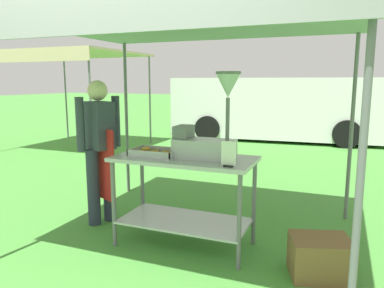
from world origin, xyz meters
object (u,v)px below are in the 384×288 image
object	(u,v)px
menu_sign	(229,156)
donut_fryer	(208,132)
donut_tray	(155,153)
neighbour_tent	(72,56)
stall_canopy	(188,26)
van_white	(278,108)
supply_crate	(320,257)
donut_cart	(184,182)
vendor	(100,145)

from	to	relation	value
menu_sign	donut_fryer	bearing A→B (deg)	136.96
donut_tray	neighbour_tent	xyz separation A→B (m)	(-4.33, 4.11, 1.29)
stall_canopy	van_white	xyz separation A→B (m)	(-0.29, 7.20, -1.22)
neighbour_tent	supply_crate	bearing A→B (deg)	-35.47
donut_tray	menu_sign	size ratio (longest dim) A/B	2.07
donut_tray	supply_crate	bearing A→B (deg)	-3.04
stall_canopy	donut_fryer	distance (m)	1.00
donut_cart	vendor	xyz separation A→B (m)	(-1.10, 0.20, 0.26)
donut_fryer	supply_crate	size ratio (longest dim) A/B	1.41
vendor	supply_crate	xyz separation A→B (m)	(2.38, -0.34, -0.74)
menu_sign	van_white	world-z (taller)	van_white
donut_fryer	vendor	distance (m)	1.38
stall_canopy	vendor	size ratio (longest dim) A/B	1.97
donut_cart	menu_sign	world-z (taller)	menu_sign
donut_cart	van_white	xyz separation A→B (m)	(-0.29, 7.30, 0.24)
donut_fryer	menu_sign	world-z (taller)	donut_fryer
donut_cart	menu_sign	size ratio (longest dim) A/B	6.14
donut_fryer	van_white	bearing A→B (deg)	94.11
van_white	neighbour_tent	distance (m)	5.56
van_white	neighbour_tent	bearing A→B (deg)	-143.18
supply_crate	neighbour_tent	size ratio (longest dim) A/B	0.19
donut_tray	donut_fryer	xyz separation A→B (m)	(0.52, 0.07, 0.23)
stall_canopy	menu_sign	xyz separation A→B (m)	(0.51, -0.34, -1.12)
vendor	neighbour_tent	distance (m)	5.37
donut_tray	menu_sign	bearing A→B (deg)	-13.03
donut_cart	supply_crate	distance (m)	1.37
donut_tray	neighbour_tent	size ratio (longest dim) A/B	0.16
donut_fryer	donut_tray	bearing A→B (deg)	-172.49
donut_tray	supply_crate	xyz separation A→B (m)	(1.56, -0.08, -0.75)
donut_cart	vendor	distance (m)	1.15
vendor	supply_crate	bearing A→B (deg)	-8.01
menu_sign	neighbour_tent	size ratio (longest dim) A/B	0.08
van_white	stall_canopy	bearing A→B (deg)	-87.73
van_white	donut_fryer	bearing A→B (deg)	-85.89
donut_cart	neighbour_tent	size ratio (longest dim) A/B	0.46
donut_cart	van_white	world-z (taller)	van_white
menu_sign	donut_tray	bearing A→B (deg)	166.97
stall_canopy	vendor	world-z (taller)	stall_canopy
stall_canopy	neighbour_tent	xyz separation A→B (m)	(-4.61, 3.96, 0.10)
donut_tray	neighbour_tent	bearing A→B (deg)	136.44
donut_tray	supply_crate	world-z (taller)	donut_tray
stall_canopy	menu_sign	world-z (taller)	stall_canopy
menu_sign	van_white	bearing A→B (deg)	96.02
supply_crate	van_white	bearing A→B (deg)	101.87
donut_tray	van_white	world-z (taller)	van_white
donut_cart	donut_tray	size ratio (longest dim) A/B	2.97
stall_canopy	donut_tray	size ratio (longest dim) A/B	6.97
van_white	neighbour_tent	world-z (taller)	neighbour_tent
vendor	van_white	world-z (taller)	van_white
supply_crate	neighbour_tent	world-z (taller)	neighbour_tent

